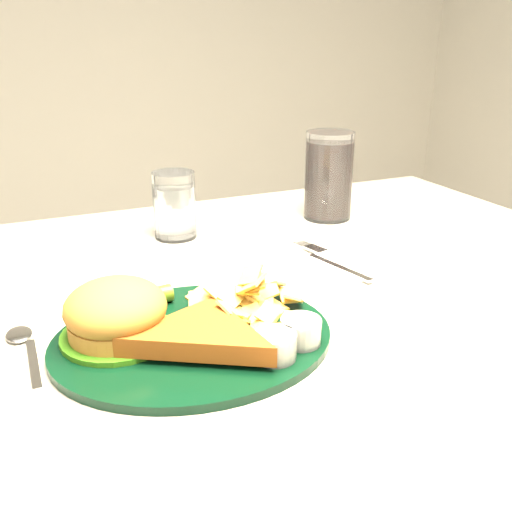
{
  "coord_description": "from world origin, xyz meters",
  "views": [
    {
      "loc": [
        -0.22,
        -0.59,
        1.05
      ],
      "look_at": [
        0.04,
        -0.02,
        0.8
      ],
      "focal_mm": 40.0,
      "sensor_mm": 36.0,
      "label": 1
    }
  ],
  "objects_px": {
    "cola_glass": "(329,176)",
    "water_glass": "(175,205)",
    "dinner_plate": "(192,314)",
    "fork_napkin": "(336,265)"
  },
  "relations": [
    {
      "from": "dinner_plate",
      "to": "cola_glass",
      "type": "xyz_separation_m",
      "value": [
        0.34,
        0.31,
        0.04
      ]
    },
    {
      "from": "cola_glass",
      "to": "water_glass",
      "type": "bearing_deg",
      "value": 178.02
    },
    {
      "from": "dinner_plate",
      "to": "fork_napkin",
      "type": "height_order",
      "value": "dinner_plate"
    },
    {
      "from": "dinner_plate",
      "to": "fork_napkin",
      "type": "distance_m",
      "value": 0.26
    },
    {
      "from": "cola_glass",
      "to": "fork_napkin",
      "type": "height_order",
      "value": "cola_glass"
    },
    {
      "from": "water_glass",
      "to": "cola_glass",
      "type": "xyz_separation_m",
      "value": [
        0.27,
        -0.01,
        0.02
      ]
    },
    {
      "from": "cola_glass",
      "to": "fork_napkin",
      "type": "bearing_deg",
      "value": -117.38
    },
    {
      "from": "water_glass",
      "to": "cola_glass",
      "type": "distance_m",
      "value": 0.27
    },
    {
      "from": "fork_napkin",
      "to": "water_glass",
      "type": "bearing_deg",
      "value": 113.28
    },
    {
      "from": "water_glass",
      "to": "cola_glass",
      "type": "relative_size",
      "value": 0.7
    }
  ]
}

